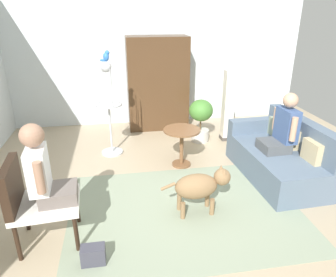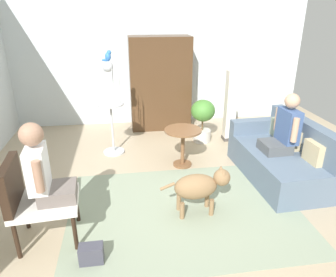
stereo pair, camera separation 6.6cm
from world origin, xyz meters
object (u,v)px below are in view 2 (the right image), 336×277
(potted_plant, at_px, (203,117))
(column_lamp, at_px, (230,107))
(person_on_armchair, at_px, (43,170))
(bird_cage_stand, at_px, (111,107))
(armchair, at_px, (31,196))
(armoire_cabinet, at_px, (160,84))
(couch, at_px, (281,157))
(person_on_couch, at_px, (284,129))
(round_end_table, at_px, (183,140))
(parrot, at_px, (108,56))
(handbag, at_px, (91,254))
(dog, at_px, (199,186))

(potted_plant, distance_m, column_lamp, 0.53)
(column_lamp, bearing_deg, person_on_armchair, -139.31)
(person_on_armchair, xyz_separation_m, bird_cage_stand, (0.61, 2.08, -0.02))
(armchair, bearing_deg, armoire_cabinet, 62.23)
(couch, height_order, person_on_armchair, person_on_armchair)
(couch, height_order, column_lamp, column_lamp)
(person_on_couch, bearing_deg, round_end_table, 156.22)
(armchair, xyz_separation_m, parrot, (0.78, 2.09, 1.07))
(round_end_table, height_order, bird_cage_stand, bird_cage_stand)
(parrot, xyz_separation_m, column_lamp, (2.10, 0.27, -0.98))
(potted_plant, distance_m, handbag, 3.33)
(dog, height_order, bird_cage_stand, bird_cage_stand)
(couch, bearing_deg, person_on_couch, -140.12)
(person_on_couch, bearing_deg, column_lamp, 100.13)
(parrot, distance_m, potted_plant, 1.99)
(potted_plant, height_order, column_lamp, column_lamp)
(dog, distance_m, parrot, 2.47)
(potted_plant, bearing_deg, handbag, -122.90)
(round_end_table, relative_size, potted_plant, 0.77)
(person_on_couch, distance_m, person_on_armchair, 3.12)
(column_lamp, distance_m, handbag, 3.64)
(dog, xyz_separation_m, bird_cage_stand, (-1.04, 1.86, 0.45))
(bird_cage_stand, bearing_deg, person_on_couch, -26.80)
(round_end_table, height_order, potted_plant, potted_plant)
(dog, bearing_deg, couch, 26.61)
(potted_plant, relative_size, armoire_cabinet, 0.43)
(person_on_armchair, distance_m, armoire_cabinet, 3.60)
(round_end_table, distance_m, handbag, 2.28)
(person_on_couch, relative_size, armoire_cabinet, 0.46)
(couch, distance_m, handbag, 2.93)
(armoire_cabinet, xyz_separation_m, handbag, (-1.13, -3.66, -0.81))
(couch, bearing_deg, column_lamp, 101.97)
(couch, bearing_deg, person_on_armchair, -163.29)
(couch, height_order, armchair, armchair)
(armoire_cabinet, bearing_deg, dog, -88.36)
(armchair, relative_size, parrot, 5.48)
(dog, distance_m, column_lamp, 2.41)
(person_on_armchair, distance_m, column_lamp, 3.60)
(bird_cage_stand, distance_m, handbag, 2.61)
(column_lamp, xyz_separation_m, armoire_cabinet, (-1.17, 0.90, 0.27))
(couch, xyz_separation_m, armchair, (-3.19, -0.92, 0.24))
(dog, bearing_deg, person_on_armchair, -172.53)
(couch, bearing_deg, dog, -153.39)
(person_on_armchair, xyz_separation_m, round_end_table, (1.69, 1.45, -0.40))
(person_on_couch, distance_m, potted_plant, 1.69)
(bird_cage_stand, bearing_deg, person_on_armchair, -106.36)
(dog, bearing_deg, parrot, 118.71)
(bird_cage_stand, bearing_deg, parrot, 0.00)
(person_on_armchair, xyz_separation_m, dog, (1.65, 0.22, -0.46))
(dog, bearing_deg, handbag, -152.36)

